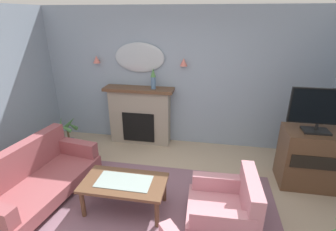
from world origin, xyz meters
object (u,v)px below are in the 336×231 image
wall_sconce_right (184,62)px  fireplace (140,116)px  wall_mirror (139,58)px  mantel_vase_left (153,78)px  potted_plant_small_fern (68,135)px  wall_sconce_left (97,59)px  tv_flatscreen (321,109)px  tv_cabinet (308,158)px  floral_couch (35,177)px  armchair_beside_couch (228,205)px  coffee_table (124,185)px

wall_sconce_right → fireplace: bearing=-173.8°
wall_mirror → fireplace: bearing=-90.0°
fireplace → mantel_vase_left: bearing=-5.4°
wall_mirror → potted_plant_small_fern: size_ratio=1.47×
wall_sconce_left → potted_plant_small_fern: 1.57m
wall_mirror → potted_plant_small_fern: (-1.30, -0.67, -1.42)m
wall_mirror → potted_plant_small_fern: bearing=-152.6°
fireplace → tv_flatscreen: 3.12m
fireplace → tv_cabinet: (2.90, -0.90, -0.12)m
wall_sconce_right → potted_plant_small_fern: bearing=-163.8°
wall_sconce_right → floral_couch: (-1.86, -1.99, -1.34)m
wall_mirror → wall_sconce_left: size_ratio=6.86×
fireplace → wall_sconce_left: bearing=173.8°
fireplace → mantel_vase_left: size_ratio=3.47×
wall_sconce_left → tv_cabinet: bearing=-14.7°
fireplace → wall_sconce_left: wall_sconce_left is taller
wall_sconce_right → tv_cabinet: bearing=-25.7°
armchair_beside_couch → potted_plant_small_fern: 3.31m
coffee_table → armchair_beside_couch: 1.35m
armchair_beside_couch → tv_cabinet: tv_cabinet is taller
mantel_vase_left → fireplace: bearing=174.6°
tv_flatscreen → floral_couch: bearing=-165.9°
mantel_vase_left → tv_cabinet: mantel_vase_left is taller
mantel_vase_left → tv_flatscreen: mantel_vase_left is taller
tv_flatscreen → wall_sconce_left: bearing=165.0°
wall_sconce_left → potted_plant_small_fern: (-0.45, -0.62, -1.37)m
wall_sconce_left → tv_flatscreen: 3.91m
wall_mirror → armchair_beside_couch: size_ratio=1.13×
wall_mirror → tv_flatscreen: size_ratio=1.14×
mantel_vase_left → coffee_table: (0.04, -1.90, -0.98)m
wall_sconce_left → armchair_beside_couch: 3.53m
tv_flatscreen → fireplace: bearing=162.5°
mantel_vase_left → wall_sconce_right: bearing=12.3°
fireplace → tv_cabinet: size_ratio=1.51×
tv_cabinet → potted_plant_small_fern: size_ratio=1.38×
wall_sconce_right → tv_flatscreen: wall_sconce_right is taller
mantel_vase_left → wall_mirror: 0.49m
fireplace → coffee_table: (0.34, -1.93, -0.19)m
wall_mirror → coffee_table: wall_mirror is taller
mantel_vase_left → wall_sconce_left: size_ratio=2.80×
wall_sconce_right → wall_mirror: bearing=176.6°
wall_mirror → armchair_beside_couch: (1.68, -2.11, -1.40)m
armchair_beside_couch → fireplace: bearing=130.4°
wall_sconce_left → wall_sconce_right: (1.70, 0.00, 0.00)m
fireplace → tv_flatscreen: (2.90, -0.92, 0.68)m
wall_sconce_left → armchair_beside_couch: bearing=-39.2°
coffee_table → floral_couch: 1.35m
fireplace → tv_flatscreen: bearing=-17.5°
tv_flatscreen → wall_sconce_right: bearing=153.8°
armchair_beside_couch → potted_plant_small_fern: bearing=154.2°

